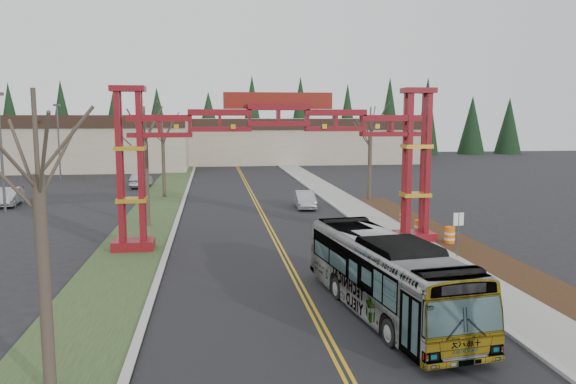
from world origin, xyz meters
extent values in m
cube|color=black|center=(0.00, 25.00, 0.01)|extent=(12.00, 110.00, 0.02)
cube|color=#C49417|center=(-0.12, 25.00, 0.03)|extent=(0.12, 100.00, 0.01)
cube|color=#C49417|center=(0.12, 25.00, 0.03)|extent=(0.12, 100.00, 0.01)
cube|color=#ABABA5|center=(6.15, 25.00, 0.07)|extent=(0.30, 110.00, 0.15)
cube|color=gray|center=(7.60, 25.00, 0.08)|extent=(2.60, 110.00, 0.14)
cube|color=black|center=(10.20, 10.00, 0.06)|extent=(2.60, 50.00, 0.12)
cube|color=#2E4321|center=(-8.00, 25.00, 0.04)|extent=(4.00, 110.00, 0.08)
cube|color=#ABABA5|center=(-6.15, 25.00, 0.07)|extent=(0.30, 110.00, 0.15)
cube|color=maroon|center=(-8.00, 18.00, 0.30)|extent=(2.20, 1.60, 0.60)
cube|color=maroon|center=(-8.55, 17.65, 4.60)|extent=(0.28, 0.28, 8.00)
cube|color=maroon|center=(-7.45, 17.65, 4.60)|extent=(0.28, 0.28, 8.00)
cube|color=maroon|center=(-8.55, 18.35, 4.60)|extent=(0.28, 0.28, 8.00)
cube|color=maroon|center=(-7.45, 18.35, 4.60)|extent=(0.28, 0.28, 8.00)
cube|color=gold|center=(-8.00, 18.00, 2.80)|extent=(1.60, 1.10, 0.22)
cube|color=gold|center=(-8.00, 18.00, 5.60)|extent=(1.60, 1.10, 0.22)
cube|color=maroon|center=(-8.00, 18.00, 8.75)|extent=(1.80, 1.20, 0.30)
cube|color=maroon|center=(8.00, 18.00, 0.30)|extent=(2.20, 1.60, 0.60)
cube|color=maroon|center=(7.45, 17.65, 4.60)|extent=(0.28, 0.28, 8.00)
cube|color=maroon|center=(8.55, 17.65, 4.60)|extent=(0.28, 0.28, 8.00)
cube|color=maroon|center=(7.45, 18.35, 4.60)|extent=(0.28, 0.28, 8.00)
cube|color=maroon|center=(8.55, 18.35, 4.60)|extent=(0.28, 0.28, 8.00)
cube|color=gold|center=(8.00, 18.00, 2.80)|extent=(1.60, 1.10, 0.22)
cube|color=gold|center=(8.00, 18.00, 5.60)|extent=(1.60, 1.10, 0.22)
cube|color=maroon|center=(8.00, 18.00, 8.75)|extent=(1.80, 1.20, 0.30)
cube|color=maroon|center=(0.00, 18.00, 7.50)|extent=(16.00, 0.90, 1.00)
cube|color=maroon|center=(0.00, 18.00, 6.60)|extent=(16.00, 0.90, 0.60)
cube|color=maroon|center=(0.00, 18.00, 8.15)|extent=(6.00, 0.25, 0.90)
cube|color=tan|center=(-30.00, 72.00, 3.75)|extent=(46.00, 22.00, 7.50)
cube|color=tan|center=(10.00, 80.00, 3.50)|extent=(38.00, 20.00, 7.00)
cube|color=black|center=(10.00, 69.90, 6.20)|extent=(38.00, 0.40, 1.60)
cone|color=black|center=(-38.00, 92.00, 6.50)|extent=(5.60, 5.60, 13.00)
cylinder|color=#382D26|center=(-38.00, 92.00, 0.80)|extent=(0.80, 0.80, 1.60)
cone|color=black|center=(-29.50, 92.00, 6.50)|extent=(5.60, 5.60, 13.00)
cylinder|color=#382D26|center=(-29.50, 92.00, 0.80)|extent=(0.80, 0.80, 1.60)
cone|color=black|center=(-21.00, 92.00, 6.50)|extent=(5.60, 5.60, 13.00)
cylinder|color=#382D26|center=(-21.00, 92.00, 0.80)|extent=(0.80, 0.80, 1.60)
cone|color=black|center=(-12.50, 92.00, 6.50)|extent=(5.60, 5.60, 13.00)
cylinder|color=#382D26|center=(-12.50, 92.00, 0.80)|extent=(0.80, 0.80, 1.60)
cone|color=black|center=(-4.00, 92.00, 6.50)|extent=(5.60, 5.60, 13.00)
cylinder|color=#382D26|center=(-4.00, 92.00, 0.80)|extent=(0.80, 0.80, 1.60)
cone|color=black|center=(4.50, 92.00, 6.50)|extent=(5.60, 5.60, 13.00)
cylinder|color=#382D26|center=(4.50, 92.00, 0.80)|extent=(0.80, 0.80, 1.60)
cone|color=black|center=(13.00, 92.00, 6.50)|extent=(5.60, 5.60, 13.00)
cylinder|color=#382D26|center=(13.00, 92.00, 0.80)|extent=(0.80, 0.80, 1.60)
cone|color=black|center=(21.50, 92.00, 6.50)|extent=(5.60, 5.60, 13.00)
cylinder|color=#382D26|center=(21.50, 92.00, 0.80)|extent=(0.80, 0.80, 1.60)
cone|color=black|center=(30.00, 92.00, 6.50)|extent=(5.60, 5.60, 13.00)
cylinder|color=#382D26|center=(30.00, 92.00, 0.80)|extent=(0.80, 0.80, 1.60)
cone|color=black|center=(38.50, 92.00, 6.50)|extent=(5.60, 5.60, 13.00)
cylinder|color=#382D26|center=(38.50, 92.00, 0.80)|extent=(0.80, 0.80, 1.60)
cone|color=black|center=(47.00, 92.00, 6.50)|extent=(5.60, 5.60, 13.00)
cylinder|color=#382D26|center=(47.00, 92.00, 0.80)|extent=(0.80, 0.80, 1.60)
cone|color=black|center=(55.50, 92.00, 6.50)|extent=(5.60, 5.60, 13.00)
cylinder|color=#382D26|center=(55.50, 92.00, 0.80)|extent=(0.80, 0.80, 1.60)
imported|color=#A9ABB1|center=(2.61, 6.46, 1.48)|extent=(3.84, 10.84, 2.95)
imported|color=#A5A8AD|center=(3.67, 30.95, 0.69)|extent=(1.65, 4.23, 1.37)
imported|color=silver|center=(-20.34, 35.53, 0.74)|extent=(1.97, 4.60, 1.47)
imported|color=maroon|center=(-21.49, 37.04, 0.61)|extent=(2.86, 4.55, 1.23)
imported|color=#9E9EA5|center=(-11.00, 46.44, 0.72)|extent=(1.87, 4.50, 1.45)
cylinder|color=#382D26|center=(-8.00, 1.82, 2.92)|extent=(0.33, 0.33, 5.84)
cylinder|color=#382D26|center=(-8.00, 1.82, 6.86)|extent=(0.12, 0.12, 2.24)
cylinder|color=#382D26|center=(-8.00, 25.03, 2.84)|extent=(0.35, 0.35, 5.68)
cylinder|color=#382D26|center=(-8.00, 25.03, 6.77)|extent=(0.13, 0.13, 2.38)
cylinder|color=#382D26|center=(-8.00, 38.57, 2.87)|extent=(0.31, 0.31, 5.75)
cylinder|color=#382D26|center=(-8.00, 38.57, 6.73)|extent=(0.12, 0.12, 2.16)
cylinder|color=#382D26|center=(10.00, 34.55, 2.93)|extent=(0.34, 0.34, 5.86)
cylinder|color=#382D26|center=(10.00, 34.55, 6.94)|extent=(0.13, 0.13, 2.36)
cylinder|color=#3F3F44|center=(-19.47, 32.11, 4.44)|extent=(0.20, 0.20, 8.88)
cylinder|color=#3F3F44|center=(-21.16, 54.90, 4.26)|extent=(0.19, 0.19, 8.52)
cube|color=#3F3F44|center=(-21.16, 54.90, 8.62)|extent=(0.76, 0.38, 0.24)
cylinder|color=#3F3F44|center=(8.77, 13.84, 1.21)|extent=(0.07, 0.07, 2.42)
cube|color=white|center=(8.77, 13.84, 2.09)|extent=(0.55, 0.08, 0.66)
cylinder|color=orange|center=(9.69, 16.88, 0.54)|extent=(0.56, 0.56, 1.07)
cylinder|color=white|center=(9.69, 16.88, 0.70)|extent=(0.58, 0.58, 0.13)
cylinder|color=white|center=(9.69, 16.88, 0.37)|extent=(0.58, 0.58, 0.13)
cylinder|color=orange|center=(8.72, 19.09, 0.54)|extent=(0.56, 0.56, 1.07)
cylinder|color=white|center=(8.72, 19.09, 0.70)|extent=(0.58, 0.58, 0.13)
cylinder|color=white|center=(8.72, 19.09, 0.38)|extent=(0.58, 0.58, 0.13)
cylinder|color=orange|center=(9.18, 23.08, 0.54)|extent=(0.56, 0.56, 1.09)
cylinder|color=white|center=(9.18, 23.08, 0.71)|extent=(0.59, 0.59, 0.13)
cylinder|color=white|center=(9.18, 23.08, 0.38)|extent=(0.59, 0.59, 0.13)
camera|label=1|loc=(-3.66, -12.91, 7.26)|focal=35.00mm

